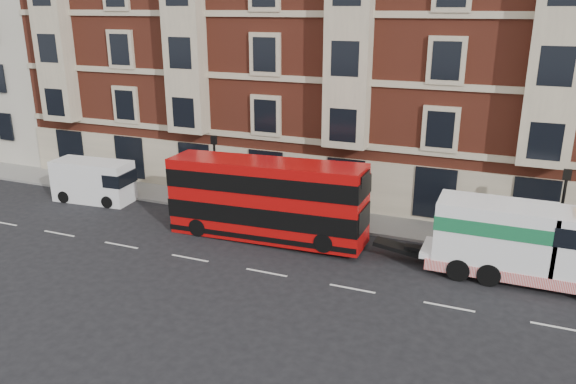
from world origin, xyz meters
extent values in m
plane|color=black|center=(0.00, 0.00, 0.00)|extent=(120.00, 120.00, 0.00)
cube|color=slate|center=(0.00, 7.50, 0.07)|extent=(90.00, 3.00, 0.15)
cube|color=maroon|center=(0.50, 15.00, 9.00)|extent=(45.00, 12.00, 18.00)
cube|color=beige|center=(-30.00, 14.00, 8.00)|extent=(16.00, 10.00, 16.00)
cylinder|color=black|center=(-6.00, 6.20, 2.15)|extent=(0.14, 0.14, 4.00)
cube|color=black|center=(-6.00, 6.20, 4.25)|extent=(0.35, 0.15, 0.50)
cylinder|color=black|center=(12.00, 6.20, 2.15)|extent=(0.14, 0.14, 4.00)
cube|color=black|center=(12.00, 6.20, 4.25)|extent=(0.35, 0.15, 0.50)
cube|color=#B30A09|center=(-1.61, 3.57, 2.13)|extent=(10.15, 2.27, 3.99)
cube|color=black|center=(-1.61, 3.57, 1.54)|extent=(10.19, 2.33, 0.95)
cube|color=black|center=(-1.61, 3.57, 3.17)|extent=(10.19, 2.33, 0.91)
cylinder|color=black|center=(-5.06, 2.54, 0.47)|extent=(0.94, 0.29, 0.94)
cylinder|color=black|center=(-5.06, 4.59, 0.47)|extent=(0.94, 0.29, 0.94)
cylinder|color=black|center=(1.83, 2.54, 0.74)|extent=(0.94, 0.29, 0.94)
cylinder|color=black|center=(1.83, 4.59, 0.74)|extent=(0.94, 0.29, 0.94)
cube|color=white|center=(10.39, 3.57, 0.86)|extent=(8.16, 2.08, 0.27)
cube|color=white|center=(9.30, 3.57, 2.08)|extent=(4.90, 2.27, 2.63)
cube|color=#176A3D|center=(9.30, 3.57, 2.54)|extent=(4.94, 2.31, 0.63)
cube|color=red|center=(10.21, 3.57, 0.54)|extent=(7.25, 2.33, 0.50)
cylinder|color=black|center=(9.30, 2.54, 0.50)|extent=(1.00, 0.36, 1.00)
cylinder|color=black|center=(9.30, 4.59, 0.50)|extent=(1.00, 0.36, 1.00)
cylinder|color=black|center=(8.03, 2.54, 0.50)|extent=(1.00, 0.36, 1.00)
cylinder|color=black|center=(8.03, 4.59, 0.50)|extent=(1.00, 0.36, 1.00)
cube|color=white|center=(-13.86, 5.00, 1.25)|extent=(4.95, 2.31, 2.50)
cylinder|color=black|center=(-15.32, 3.96, 0.37)|extent=(0.75, 0.30, 0.73)
cylinder|color=black|center=(-15.47, 5.79, 0.37)|extent=(0.75, 0.30, 0.73)
cylinder|color=black|center=(-12.25, 4.21, 0.37)|extent=(0.75, 0.30, 0.73)
cylinder|color=black|center=(-12.40, 6.04, 0.37)|extent=(0.75, 0.30, 0.73)
imported|color=black|center=(-9.35, 6.88, 0.95)|extent=(0.69, 0.68, 1.60)
camera|label=1|loc=(9.54, -20.74, 11.42)|focal=35.00mm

